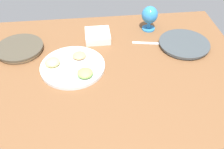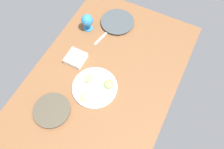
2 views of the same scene
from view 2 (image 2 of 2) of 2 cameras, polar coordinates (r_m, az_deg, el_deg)
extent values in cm
cube|color=brown|center=(172.11, -2.17, -1.37)|extent=(160.00, 104.00, 4.00)
cylinder|color=silver|center=(200.11, 1.36, 12.84)|extent=(26.01, 26.01, 1.47)
cylinder|color=#3E4549|center=(199.23, 1.36, 13.07)|extent=(28.27, 28.27, 0.88)
cylinder|color=beige|center=(164.57, -14.73, -8.74)|extent=(23.60, 23.60, 1.91)
cylinder|color=#494233|center=(163.18, -14.85, -8.56)|extent=(25.65, 25.65, 1.15)
cylinder|color=silver|center=(166.54, -4.32, -3.24)|extent=(32.89, 32.89, 1.80)
ellipsoid|color=#F9E072|center=(161.41, -6.58, -5.48)|extent=(7.62, 7.62, 3.39)
ellipsoid|color=#8CC659|center=(164.45, -0.70, -2.36)|extent=(7.67, 7.67, 3.35)
ellipsoid|color=#F2A566|center=(167.59, -5.61, -1.08)|extent=(7.04, 7.04, 2.46)
cylinder|color=#3082C7|center=(197.54, -5.97, 11.48)|extent=(7.83, 7.83, 1.00)
cylinder|color=#3082C7|center=(195.75, -6.04, 11.92)|extent=(2.00, 2.00, 3.69)
ellipsoid|color=#3082C7|center=(190.47, -6.24, 13.29)|extent=(9.62, 9.62, 10.39)
cube|color=white|center=(178.64, -9.04, 3.99)|extent=(14.15, 14.15, 4.59)
cube|color=#F9E072|center=(177.42, -9.10, 4.25)|extent=(11.60, 11.60, 1.47)
cube|color=silver|center=(190.82, -2.57, 9.28)|extent=(18.02, 5.18, 0.60)
camera|label=1|loc=(1.10, 50.27, -1.54)|focal=42.44mm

